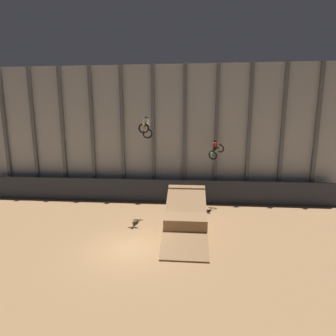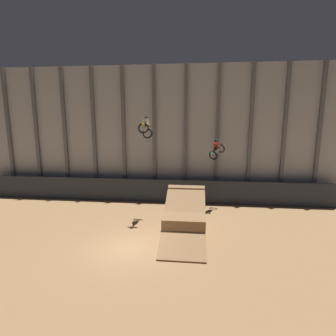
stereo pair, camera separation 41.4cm
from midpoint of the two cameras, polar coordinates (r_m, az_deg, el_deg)
name	(u,v)px [view 2 (the right image)]	position (r m, az deg, el deg)	size (l,w,h in m)	color
ground_plane	(128,248)	(15.56, -7.96, -16.92)	(60.00, 60.00, 0.00)	#9E754C
arena_back_wall	(154,134)	(23.51, -2.45, 7.40)	(32.00, 0.40, 11.81)	#ADB2B7
lower_barrier	(153,191)	(23.18, -2.78, -4.92)	(31.36, 0.20, 2.02)	#2D333D
dirt_ramp	(185,217)	(17.42, 4.41, -10.61)	(2.58, 6.07, 2.64)	#966F48
rider_bike_left_air	(146,128)	(18.33, -4.24, 8.76)	(0.76, 1.70, 1.63)	black
rider_bike_right_air	(217,149)	(21.04, 11.11, 4.02)	(1.45, 1.83, 1.64)	black
hay_bale_trackside	(190,210)	(20.66, 5.30, -9.00)	(0.76, 1.00, 0.57)	#CCB751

